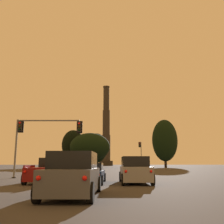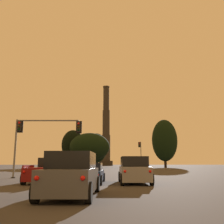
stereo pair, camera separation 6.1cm
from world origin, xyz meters
TOP-DOWN VIEW (x-y plane):
  - sedan_center_lane_front at (-0.17, 17.02)m, footprint 2.07×4.74m
  - suv_right_lane_front at (2.98, 16.74)m, footprint 2.13×4.92m
  - suv_center_lane_second at (-0.30, 9.18)m, footprint 2.19×4.94m
  - pickup_truck_left_lane_front at (-3.43, 17.84)m, footprint 2.24×5.53m
  - traffic_light_far_right at (8.16, 60.55)m, footprint 0.78×0.50m
  - traffic_light_overhead_left at (-5.86, 23.49)m, footprint 6.66×0.50m
  - smokestack at (-2.21, 156.64)m, footprint 8.11×8.11m
  - treeline_center_right at (-5.69, 81.36)m, footprint 12.74×11.47m
  - treeline_far_right at (-4.07, 88.64)m, footprint 7.48×6.73m
  - treeline_right_mid at (-11.60, 84.91)m, footprint 7.40×6.66m
  - treeline_center_left at (19.75, 89.05)m, footprint 8.76×7.88m

SIDE VIEW (x-z plane):
  - sedan_center_lane_front at x=-0.17m, z-range -0.05..1.38m
  - pickup_truck_left_lane_front at x=-3.43m, z-range -0.11..1.71m
  - suv_right_lane_front at x=2.98m, z-range -0.03..1.83m
  - suv_center_lane_second at x=-0.30m, z-range -0.03..1.83m
  - traffic_light_far_right at x=8.16m, z-range 0.99..7.48m
  - traffic_light_overhead_left at x=-5.86m, z-range 1.55..7.24m
  - treeline_center_right at x=-5.69m, z-range 1.05..12.00m
  - treeline_far_right at x=-4.07m, z-range 0.76..12.44m
  - treeline_right_mid at x=-11.60m, z-range 1.28..13.63m
  - treeline_center_left at x=19.75m, z-range 1.02..17.59m
  - smokestack at x=-2.21m, z-range -5.29..43.86m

